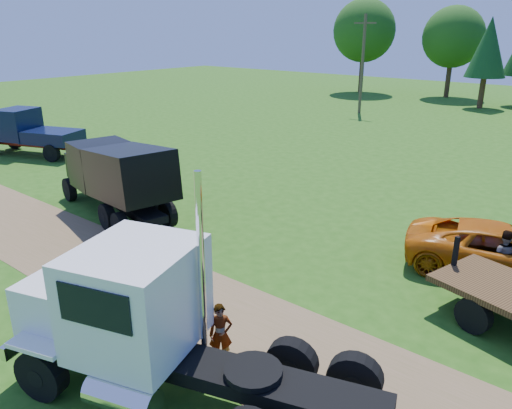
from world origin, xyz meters
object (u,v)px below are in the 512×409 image
Objects in this scene: orange_pickup at (500,250)px; spectator_a at (221,334)px; white_semi_tractor at (142,320)px; navy_truck at (27,132)px; black_dump_truck at (116,174)px.

spectator_a is (-3.95, -9.39, -0.04)m from orange_pickup.
white_semi_tractor is 25.41m from navy_truck.
white_semi_tractor reaches higher than navy_truck.
orange_pickup is (4.66, 11.14, -0.92)m from white_semi_tractor.
spectator_a is at bearing 141.87° from orange_pickup.
orange_pickup is at bearing 20.70° from spectator_a.
navy_truck is (-23.58, 9.45, -0.25)m from white_semi_tractor.
orange_pickup is at bearing 30.80° from black_dump_truck.
navy_truck is (-13.77, 3.04, -0.39)m from black_dump_truck.
white_semi_tractor is 12.11m from orange_pickup.
black_dump_truck is 15.27m from orange_pickup.
black_dump_truck is 11.56m from spectator_a.
white_semi_tractor is 1.06× the size of black_dump_truck.
spectator_a is (0.71, 1.75, -0.96)m from white_semi_tractor.
navy_truck is at bearing -179.78° from black_dump_truck.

